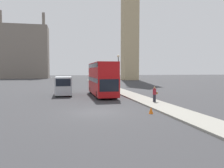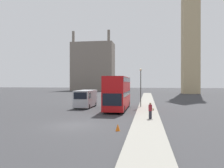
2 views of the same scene
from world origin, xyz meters
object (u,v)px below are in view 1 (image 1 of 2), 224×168
Objects in this scene: pedestrian at (155,94)px; street_lamp at (118,68)px; white_van at (64,85)px; red_double_decker_bus at (102,78)px.

street_lamp is (-1.26, 10.84, 2.94)m from pedestrian.
white_van is at bearing 133.79° from pedestrian.
street_lamp is (3.01, 2.90, 1.40)m from red_double_decker_bus.
red_double_decker_bus reaches higher than white_van.
street_lamp is (8.14, 1.02, 2.50)m from white_van.
pedestrian is (4.28, -7.93, -1.54)m from red_double_decker_bus.
street_lamp is at bearing 43.93° from red_double_decker_bus.
pedestrian is at bearing -61.66° from red_double_decker_bus.
pedestrian is at bearing -83.34° from street_lamp.
street_lamp reaches higher than pedestrian.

